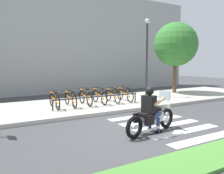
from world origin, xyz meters
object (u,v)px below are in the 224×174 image
at_px(motorcycle, 152,118).
at_px(bicycle_1, 71,99).
at_px(street_lamp, 147,51).
at_px(bicycle_4, 113,96).
at_px(bike_rack, 98,97).
at_px(tree_near_rack, 176,45).
at_px(bicycle_0, 54,101).
at_px(rider, 151,107).
at_px(bicycle_3, 100,96).
at_px(bicycle_5, 125,95).
at_px(bicycle_2, 86,97).

relative_size(motorcycle, bicycle_1, 1.34).
distance_m(motorcycle, street_lamp, 7.19).
xyz_separation_m(bicycle_4, bike_rack, (-1.12, -0.55, 0.09)).
bearing_deg(bicycle_1, street_lamp, 8.87).
bearing_deg(tree_near_rack, street_lamp, -171.58).
xyz_separation_m(bicycle_0, bicycle_1, (0.75, 0.00, -0.01)).
height_order(bicycle_4, street_lamp, street_lamp).
height_order(rider, tree_near_rack, tree_near_rack).
height_order(bicycle_3, bicycle_4, bicycle_3).
distance_m(bicycle_1, bicycle_5, 2.98).
relative_size(bicycle_1, bicycle_5, 1.04).
xyz_separation_m(rider, bicycle_3, (0.67, 4.64, -0.34)).
xyz_separation_m(bicycle_0, bicycle_4, (2.98, 0.00, -0.01)).
relative_size(bicycle_0, street_lamp, 0.36).
distance_m(bicycle_3, tree_near_rack, 6.93).
height_order(bicycle_5, street_lamp, street_lamp).
distance_m(rider, bicycle_5, 5.13).
distance_m(motorcycle, bicycle_4, 4.81).
bearing_deg(bike_rack, rider, -94.13).
height_order(bicycle_3, bike_rack, bicycle_3).
bearing_deg(bike_rack, motorcycle, -93.09).
bearing_deg(bicycle_1, bicycle_2, -0.15).
height_order(rider, bicycle_0, rider).
height_order(rider, bicycle_1, rider).
height_order(bicycle_2, bicycle_4, bicycle_2).
relative_size(rider, bicycle_5, 0.90).
height_order(bicycle_5, bike_rack, bicycle_5).
bearing_deg(bike_rack, bicycle_1, 153.58).
xyz_separation_m(bicycle_3, bike_rack, (-0.37, -0.55, 0.07)).
xyz_separation_m(bicycle_0, bicycle_2, (1.49, -0.00, 0.02)).
bearing_deg(street_lamp, bike_rack, -161.06).
height_order(motorcycle, bicycle_1, motorcycle).
distance_m(bicycle_0, street_lamp, 6.26).
relative_size(rider, bicycle_3, 0.88).
bearing_deg(bicycle_2, bike_rack, -56.05).
distance_m(rider, bicycle_4, 4.86).
bearing_deg(bicycle_3, bicycle_5, 0.03).
xyz_separation_m(bicycle_5, street_lamp, (2.04, 0.78, 2.31)).
relative_size(bicycle_5, bike_rack, 0.37).
height_order(bicycle_3, tree_near_rack, tree_near_rack).
distance_m(bicycle_3, bike_rack, 0.67).
bearing_deg(tree_near_rack, bicycle_2, -170.35).
height_order(motorcycle, rider, rider).
relative_size(bicycle_2, bicycle_4, 1.04).
height_order(street_lamp, tree_near_rack, tree_near_rack).
relative_size(motorcycle, tree_near_rack, 0.47).
height_order(bike_rack, street_lamp, street_lamp).
relative_size(bicycle_3, bicycle_5, 1.03).
distance_m(bicycle_5, street_lamp, 3.18).
bearing_deg(rider, tree_near_rack, 40.17).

